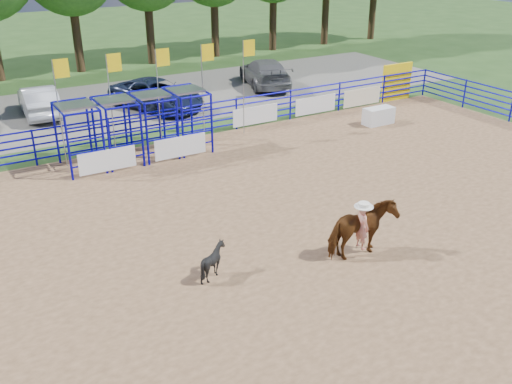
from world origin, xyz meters
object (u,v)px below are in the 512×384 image
calf (213,261)px  car_b (39,101)px  announcer_table (379,116)px  horse_and_rider (362,228)px  car_c (157,94)px  car_d (265,73)px

calf → car_b: 17.69m
calf → car_b: bearing=15.2°
announcer_table → horse_and_rider: (-8.74, -9.11, 0.49)m
horse_and_rider → car_c: (0.59, 17.00, -0.15)m
horse_and_rider → car_c: horse_and_rider is taller
horse_and_rider → announcer_table: bearing=46.2°
announcer_table → car_d: 9.25m
horse_and_rider → calf: horse_and_rider is taller
car_c → car_b: bearing=140.5°
car_b → car_c: (5.52, -1.83, 0.01)m
calf → car_d: size_ratio=0.17×
announcer_table → car_d: (-0.77, 9.21, 0.38)m
car_c → car_d: size_ratio=0.99×
horse_and_rider → calf: size_ratio=2.46×
car_b → car_c: 5.81m
car_c → car_d: (7.39, 1.32, 0.04)m
car_b → horse_and_rider: bearing=107.7°
announcer_table → horse_and_rider: size_ratio=0.64×
announcer_table → car_c: (-8.16, 7.89, 0.34)m
calf → car_d: bearing=-22.6°
calf → announcer_table: bearing=-45.8°
announcer_table → calf: (-12.81, -7.94, 0.07)m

